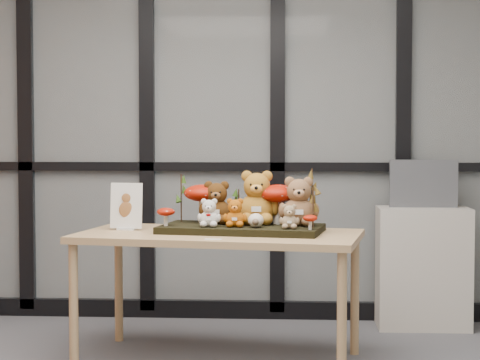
# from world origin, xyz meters

# --- Properties ---
(room_shell) EXTENTS (5.00, 5.00, 5.00)m
(room_shell) POSITION_xyz_m (0.00, 0.00, 1.68)
(room_shell) COLOR #BCB9B1
(room_shell) RESTS_ON floor
(glass_partition) EXTENTS (4.90, 0.06, 2.78)m
(glass_partition) POSITION_xyz_m (-0.00, 2.47, 1.42)
(glass_partition) COLOR #2D383F
(glass_partition) RESTS_ON floor
(display_table) EXTENTS (1.65, 1.02, 0.72)m
(display_table) POSITION_xyz_m (0.15, 1.31, 0.66)
(display_table) COLOR tan
(display_table) RESTS_ON floor
(diorama_tray) EXTENTS (0.95, 0.58, 0.04)m
(diorama_tray) POSITION_xyz_m (0.27, 1.35, 0.74)
(diorama_tray) COLOR black
(diorama_tray) RESTS_ON display_table
(bear_pooh_yellow) EXTENTS (0.29, 0.27, 0.33)m
(bear_pooh_yellow) POSITION_xyz_m (0.35, 1.43, 0.93)
(bear_pooh_yellow) COLOR #A66E20
(bear_pooh_yellow) RESTS_ON diorama_tray
(bear_brown_medium) EXTENTS (0.23, 0.22, 0.27)m
(bear_brown_medium) POSITION_xyz_m (0.12, 1.44, 0.90)
(bear_brown_medium) COLOR #44240B
(bear_brown_medium) RESTS_ON diorama_tray
(bear_tan_back) EXTENTS (0.26, 0.24, 0.30)m
(bear_tan_back) POSITION_xyz_m (0.59, 1.35, 0.91)
(bear_tan_back) COLOR brown
(bear_tan_back) RESTS_ON diorama_tray
(bear_small_yellow) EXTENTS (0.15, 0.14, 0.17)m
(bear_small_yellow) POSITION_xyz_m (0.24, 1.27, 0.85)
(bear_small_yellow) COLOR #AB510B
(bear_small_yellow) RESTS_ON diorama_tray
(bear_white_bow) EXTENTS (0.15, 0.14, 0.17)m
(bear_white_bow) POSITION_xyz_m (0.10, 1.26, 0.85)
(bear_white_bow) COLOR silver
(bear_white_bow) RESTS_ON diorama_tray
(bear_beige_small) EXTENTS (0.13, 0.12, 0.14)m
(bear_beige_small) POSITION_xyz_m (0.54, 1.19, 0.84)
(bear_beige_small) COLOR #987C59
(bear_beige_small) RESTS_ON diorama_tray
(plush_cream_hedgehog) EXTENTS (0.07, 0.07, 0.09)m
(plush_cream_hedgehog) POSITION_xyz_m (0.35, 1.24, 0.81)
(plush_cream_hedgehog) COLOR #F0E3CF
(plush_cream_hedgehog) RESTS_ON diorama_tray
(mushroom_back_left) EXTENTS (0.22, 0.22, 0.24)m
(mushroom_back_left) POSITION_xyz_m (0.04, 1.49, 0.88)
(mushroom_back_left) COLOR #931304
(mushroom_back_left) RESTS_ON diorama_tray
(mushroom_back_right) EXTENTS (0.22, 0.22, 0.25)m
(mushroom_back_right) POSITION_xyz_m (0.47, 1.44, 0.89)
(mushroom_back_right) COLOR #931304
(mushroom_back_right) RESTS_ON diorama_tray
(mushroom_front_left) EXTENTS (0.10, 0.10, 0.11)m
(mushroom_front_left) POSITION_xyz_m (-0.15, 1.30, 0.82)
(mushroom_front_left) COLOR #931304
(mushroom_front_left) RESTS_ON diorama_tray
(mushroom_front_right) EXTENTS (0.08, 0.08, 0.09)m
(mushroom_front_right) POSITION_xyz_m (0.65, 1.15, 0.81)
(mushroom_front_right) COLOR #931304
(mushroom_front_right) RESTS_ON diorama_tray
(sprig_green_far_left) EXTENTS (0.05, 0.05, 0.28)m
(sprig_green_far_left) POSITION_xyz_m (-0.09, 1.53, 0.90)
(sprig_green_far_left) COLOR #18360C
(sprig_green_far_left) RESTS_ON diorama_tray
(sprig_green_mid_left) EXTENTS (0.05, 0.05, 0.22)m
(sprig_green_mid_left) POSITION_xyz_m (0.05, 1.55, 0.87)
(sprig_green_mid_left) COLOR #18360C
(sprig_green_mid_left) RESTS_ON diorama_tray
(sprig_dry_far_right) EXTENTS (0.05, 0.05, 0.32)m
(sprig_dry_far_right) POSITION_xyz_m (0.66, 1.38, 0.92)
(sprig_dry_far_right) COLOR brown
(sprig_dry_far_right) RESTS_ON diorama_tray
(sprig_dry_mid_right) EXTENTS (0.05, 0.05, 0.23)m
(sprig_dry_mid_right) POSITION_xyz_m (0.67, 1.26, 0.88)
(sprig_dry_mid_right) COLOR brown
(sprig_dry_mid_right) RESTS_ON diorama_tray
(sprig_green_centre) EXTENTS (0.05, 0.05, 0.19)m
(sprig_green_centre) POSITION_xyz_m (0.24, 1.53, 0.86)
(sprig_green_centre) COLOR #18360C
(sprig_green_centre) RESTS_ON diorama_tray
(sign_holder) EXTENTS (0.19, 0.07, 0.27)m
(sign_holder) POSITION_xyz_m (-0.39, 1.42, 0.85)
(sign_holder) COLOR silver
(sign_holder) RESTS_ON display_table
(label_card) EXTENTS (0.09, 0.03, 0.00)m
(label_card) POSITION_xyz_m (0.14, 1.00, 0.73)
(label_card) COLOR white
(label_card) RESTS_ON display_table
(cabinet) EXTENTS (0.59, 0.35, 0.79)m
(cabinet) POSITION_xyz_m (1.41, 2.26, 0.40)
(cabinet) COLOR #B5ADA2
(cabinet) RESTS_ON floor
(monitor) EXTENTS (0.44, 0.05, 0.31)m
(monitor) POSITION_xyz_m (1.41, 2.28, 0.95)
(monitor) COLOR #4F5157
(monitor) RESTS_ON cabinet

